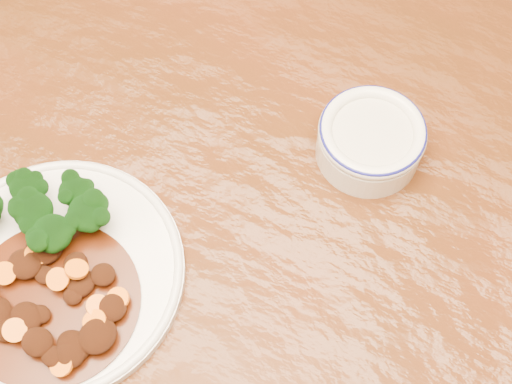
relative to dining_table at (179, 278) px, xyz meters
The scene contains 5 objects.
dining_table is the anchor object (origin of this frame).
dinner_plate 0.14m from the dining_table, 131.33° to the right, with size 0.24×0.24×0.01m.
broccoli_florets 0.16m from the dining_table, 158.17° to the right, with size 0.12×0.09×0.04m.
mince_stew 0.16m from the dining_table, 117.29° to the right, with size 0.16×0.16×0.03m.
dip_bowl 0.25m from the dining_table, 61.61° to the left, with size 0.11×0.11×0.05m.
Camera 1 is at (0.21, -0.18, 1.38)m, focal length 50.00 mm.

